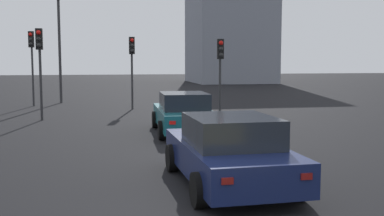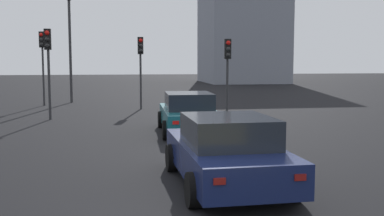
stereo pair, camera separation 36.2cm
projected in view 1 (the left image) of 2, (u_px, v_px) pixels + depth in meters
name	position (u px, v px, depth m)	size (l,w,h in m)	color
car_teal_left_lead	(183.00, 113.00, 16.39)	(4.56, 2.14, 1.46)	#19606B
car_navy_left_second	(229.00, 151.00, 9.52)	(4.47, 2.18, 1.47)	#141E4C
traffic_light_near_left	(32.00, 53.00, 25.82)	(0.33, 0.31, 4.22)	#2D2D30
traffic_light_near_right	(220.00, 61.00, 20.75)	(0.32, 0.29, 3.56)	#2D2D30
traffic_light_far_left	(132.00, 57.00, 24.18)	(0.32, 0.29, 3.82)	#2D2D30
traffic_light_far_right	(40.00, 54.00, 19.62)	(0.32, 0.28, 3.95)	#2D2D30
street_lamp_kerbside	(59.00, 40.00, 27.83)	(0.56, 0.36, 6.44)	#2D2D30
building_facade_left	(230.00, 15.00, 54.24)	(10.16, 8.93, 15.89)	gray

